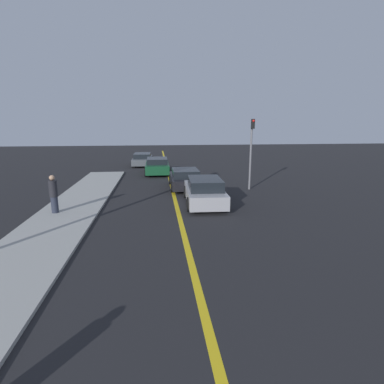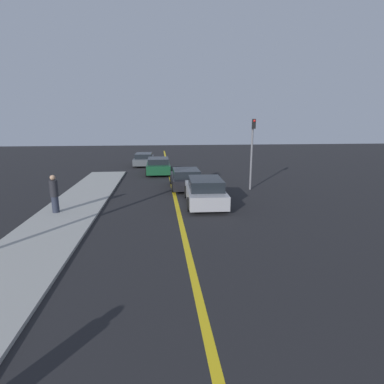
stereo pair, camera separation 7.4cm
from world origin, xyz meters
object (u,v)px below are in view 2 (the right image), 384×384
car_ahead_center (186,179)px  pedestrian_mid_group (54,194)px  traffic_light (252,147)px  car_far_distant (158,166)px  car_near_right_lane (205,191)px  car_parked_left_lot (144,159)px

car_ahead_center → pedestrian_mid_group: size_ratio=2.34×
pedestrian_mid_group → traffic_light: (9.97, 4.00, 1.61)m
car_ahead_center → traffic_light: bearing=-13.4°
pedestrian_mid_group → traffic_light: size_ratio=0.40×
car_far_distant → traffic_light: bearing=-50.1°
car_near_right_lane → car_parked_left_lot: size_ratio=0.92×
car_ahead_center → car_near_right_lane: bearing=-81.3°
pedestrian_mid_group → car_parked_left_lot: bearing=78.9°
car_parked_left_lot → traffic_light: (6.86, -11.84, 1.97)m
traffic_light → car_parked_left_lot: bearing=120.1°
car_ahead_center → car_far_distant: 5.94m
car_near_right_lane → pedestrian_mid_group: 6.82m
car_ahead_center → car_parked_left_lot: car_ahead_center is taller
car_far_distant → traffic_light: size_ratio=1.02×
car_ahead_center → pedestrian_mid_group: (-6.15, -4.92, 0.35)m
car_parked_left_lot → pedestrian_mid_group: pedestrian_mid_group is taller
car_near_right_lane → car_far_distant: size_ratio=1.00×
car_near_right_lane → car_far_distant: bearing=105.6°
car_far_distant → car_ahead_center: bearing=-73.4°
pedestrian_mid_group → traffic_light: 10.86m
car_far_distant → car_parked_left_lot: car_far_distant is taller
car_near_right_lane → traffic_light: size_ratio=1.02×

